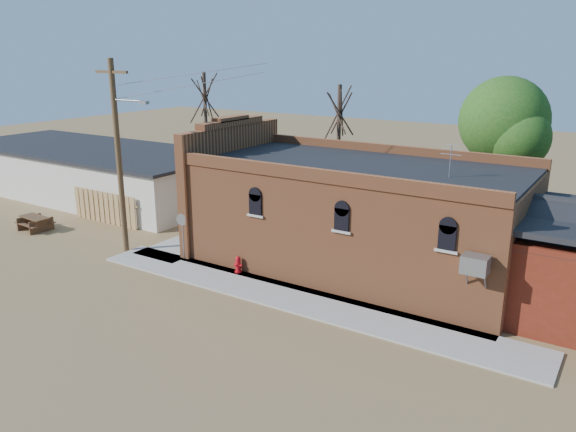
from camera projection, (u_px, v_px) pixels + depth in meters
The scene contains 14 objects.
ground at pixel (248, 298), 21.87m from camera, with size 120.00×120.00×0.00m, color olive.
sidewalk_south at pixel (293, 298), 21.80m from camera, with size 19.00×2.20×0.08m, color #9E9991.
sidewalk_west at pixel (221, 231), 29.98m from camera, with size 2.60×10.00×0.08m, color #9E9991.
brick_bar at pixel (351, 214), 24.80m from camera, with size 16.40×7.97×6.30m.
storage_building at pixel (92, 171), 37.77m from camera, with size 20.40×8.40×3.17m.
wood_fence at pixel (105, 208), 31.35m from camera, with size 5.20×0.10×1.80m, color #A28449, non-canonical shape.
utility_pole at pixel (119, 153), 25.75m from camera, with size 3.12×0.26×9.00m.
tree_bare_near at pixel (339, 112), 32.27m from camera, with size 2.80×2.80×7.65m.
tree_bare_far at pixel (205, 96), 38.69m from camera, with size 2.80×2.80×8.16m.
tree_leafy at pixel (504, 121), 27.99m from camera, with size 4.40×4.40×8.15m.
fire_hydrant at pixel (238, 264), 24.16m from camera, with size 0.41×0.39×0.73m.
stop_sign at pixel (182, 224), 25.44m from camera, with size 0.58×0.16×2.16m.
trash_barrel at pixel (188, 234), 28.06m from camera, with size 0.56×0.56×0.86m, color navy.
picnic_table at pixel (35, 221), 30.20m from camera, with size 1.88×1.47×0.75m.
Camera 1 is at (12.22, -16.05, 9.17)m, focal length 35.00 mm.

